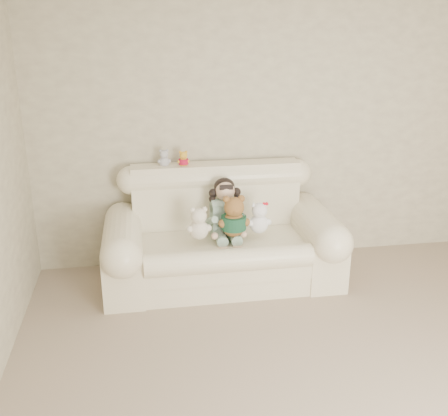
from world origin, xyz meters
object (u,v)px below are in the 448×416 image
(brown_teddy, at_px, (234,212))
(seated_child, at_px, (225,207))
(white_cat, at_px, (259,214))
(sofa, at_px, (222,229))
(cream_teddy, at_px, (199,220))

(brown_teddy, bearing_deg, seated_child, 87.99)
(brown_teddy, bearing_deg, white_cat, -4.90)
(sofa, relative_size, seated_child, 3.86)
(sofa, height_order, white_cat, sofa)
(sofa, distance_m, seated_child, 0.20)
(sofa, xyz_separation_m, cream_teddy, (-0.23, -0.15, 0.16))
(seated_child, xyz_separation_m, cream_teddy, (-0.27, -0.23, -0.02))
(cream_teddy, bearing_deg, white_cat, 21.72)
(white_cat, bearing_deg, brown_teddy, -166.67)
(sofa, height_order, seated_child, sofa)
(seated_child, xyz_separation_m, brown_teddy, (0.04, -0.21, 0.02))
(brown_teddy, relative_size, cream_teddy, 1.27)
(sofa, distance_m, brown_teddy, 0.25)
(brown_teddy, xyz_separation_m, white_cat, (0.23, 0.03, -0.05))
(white_cat, bearing_deg, sofa, 167.80)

